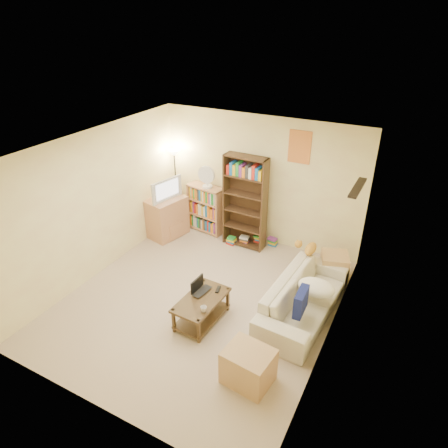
# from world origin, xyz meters

# --- Properties ---
(room) EXTENTS (4.50, 4.54, 2.52)m
(room) POSITION_xyz_m (0.00, 0.01, 1.62)
(room) COLOR #C7B195
(room) RESTS_ON ground
(sofa) EXTENTS (2.14, 1.04, 0.60)m
(sofa) POSITION_xyz_m (1.54, 0.45, 0.30)
(sofa) COLOR beige
(sofa) RESTS_ON ground
(navy_pillow) EXTENTS (0.13, 0.40, 0.35)m
(navy_pillow) POSITION_xyz_m (1.61, 0.01, 0.57)
(navy_pillow) COLOR navy
(navy_pillow) RESTS_ON sofa
(cream_blanket) EXTENTS (0.55, 0.39, 0.24)m
(cream_blanket) POSITION_xyz_m (1.69, 0.49, 0.51)
(cream_blanket) COLOR white
(cream_blanket) RESTS_ON sofa
(tabby_cat) EXTENTS (0.47, 0.19, 0.16)m
(tabby_cat) POSITION_xyz_m (1.32, 1.25, 0.68)
(tabby_cat) COLOR #C9892A
(tabby_cat) RESTS_ON sofa
(coffee_table) EXTENTS (0.55, 0.93, 0.40)m
(coffee_table) POSITION_xyz_m (0.25, -0.41, 0.26)
(coffee_table) COLOR #432F19
(coffee_table) RESTS_ON ground
(laptop) EXTENTS (0.39, 0.30, 0.03)m
(laptop) POSITION_xyz_m (0.23, -0.27, 0.42)
(laptop) COLOR black
(laptop) RESTS_ON coffee_table
(laptop_screen) EXTENTS (0.03, 0.30, 0.20)m
(laptop_screen) POSITION_xyz_m (0.10, -0.26, 0.53)
(laptop_screen) COLOR white
(laptop_screen) RESTS_ON laptop
(mug) EXTENTS (0.14, 0.14, 0.08)m
(mug) POSITION_xyz_m (0.42, -0.63, 0.45)
(mug) COLOR silver
(mug) RESTS_ON coffee_table
(tv_remote) EXTENTS (0.09, 0.17, 0.02)m
(tv_remote) POSITION_xyz_m (0.37, -0.11, 0.41)
(tv_remote) COLOR black
(tv_remote) RESTS_ON coffee_table
(tv_stand) EXTENTS (0.70, 0.86, 0.82)m
(tv_stand) POSITION_xyz_m (-1.70, 1.51, 0.41)
(tv_stand) COLOR tan
(tv_stand) RESTS_ON ground
(television) EXTENTS (0.79, 0.43, 0.43)m
(television) POSITION_xyz_m (-1.70, 1.51, 1.03)
(television) COLOR black
(television) RESTS_ON tv_stand
(tall_bookshelf) EXTENTS (0.83, 0.30, 1.83)m
(tall_bookshelf) POSITION_xyz_m (-0.13, 1.88, 0.97)
(tall_bookshelf) COLOR #412F19
(tall_bookshelf) RESTS_ON ground
(short_bookshelf) EXTENTS (0.81, 0.42, 1.00)m
(short_bookshelf) POSITION_xyz_m (-1.08, 2.05, 0.50)
(short_bookshelf) COLOR tan
(short_bookshelf) RESTS_ON ground
(desk_fan) EXTENTS (0.35, 0.20, 0.46)m
(desk_fan) POSITION_xyz_m (-1.03, 2.00, 1.23)
(desk_fan) COLOR white
(desk_fan) RESTS_ON short_bookshelf
(floor_lamp) EXTENTS (0.28, 0.28, 1.65)m
(floor_lamp) POSITION_xyz_m (-1.80, 2.05, 1.32)
(floor_lamp) COLOR black
(floor_lamp) RESTS_ON ground
(side_table) EXTENTS (0.56, 0.56, 0.50)m
(side_table) POSITION_xyz_m (1.72, 1.53, 0.25)
(side_table) COLOR #DCB66B
(side_table) RESTS_ON ground
(end_cabinet) EXTENTS (0.62, 0.54, 0.48)m
(end_cabinet) POSITION_xyz_m (1.33, -1.08, 0.24)
(end_cabinet) COLOR tan
(end_cabinet) RESTS_ON ground
(book_stacks) EXTENTS (0.93, 0.48, 0.22)m
(book_stacks) POSITION_xyz_m (0.02, 1.96, 0.09)
(book_stacks) COLOR red
(book_stacks) RESTS_ON ground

